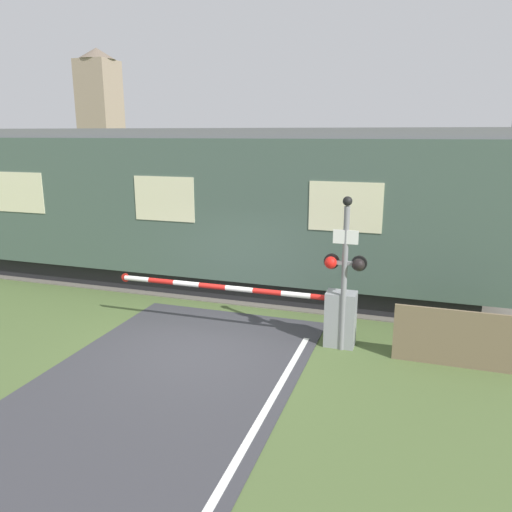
# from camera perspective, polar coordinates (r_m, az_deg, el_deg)

# --- Properties ---
(ground_plane) EXTENTS (80.00, 80.00, 0.00)m
(ground_plane) POSITION_cam_1_polar(r_m,az_deg,el_deg) (10.38, -6.22, -10.18)
(ground_plane) COLOR #4C6033
(track_bed) EXTENTS (36.00, 3.20, 0.13)m
(track_bed) POSITION_cam_1_polar(r_m,az_deg,el_deg) (14.00, 0.75, -3.56)
(track_bed) COLOR #666056
(track_bed) RESTS_ON ground_plane
(train) EXTENTS (16.52, 3.16, 4.34)m
(train) POSITION_cam_1_polar(r_m,az_deg,el_deg) (14.27, -7.37, 5.69)
(train) COLOR black
(train) RESTS_ON ground_plane
(crossing_barrier) EXTENTS (5.37, 0.44, 1.13)m
(crossing_barrier) POSITION_cam_1_polar(r_m,az_deg,el_deg) (10.34, 7.32, -6.49)
(crossing_barrier) COLOR gray
(crossing_barrier) RESTS_ON ground_plane
(signal_post) EXTENTS (0.83, 0.26, 3.07)m
(signal_post) POSITION_cam_1_polar(r_m,az_deg,el_deg) (9.74, 10.10, -1.05)
(signal_post) COLOR gray
(signal_post) RESTS_ON ground_plane
(catenary_pole) EXTENTS (0.20, 1.90, 5.88)m
(catenary_pole) POSITION_cam_1_polar(r_m,az_deg,el_deg) (15.02, 27.04, 8.06)
(catenary_pole) COLOR slate
(catenary_pole) RESTS_ON ground_plane
(distant_building) EXTENTS (2.67, 2.67, 9.98)m
(distant_building) POSITION_cam_1_polar(r_m,az_deg,el_deg) (38.68, -17.27, 14.53)
(distant_building) COLOR gray
(distant_building) RESTS_ON ground_plane
(roadside_fence) EXTENTS (2.58, 0.06, 1.10)m
(roadside_fence) POSITION_cam_1_polar(r_m,az_deg,el_deg) (9.99, 22.89, -8.82)
(roadside_fence) COLOR #726047
(roadside_fence) RESTS_ON ground_plane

